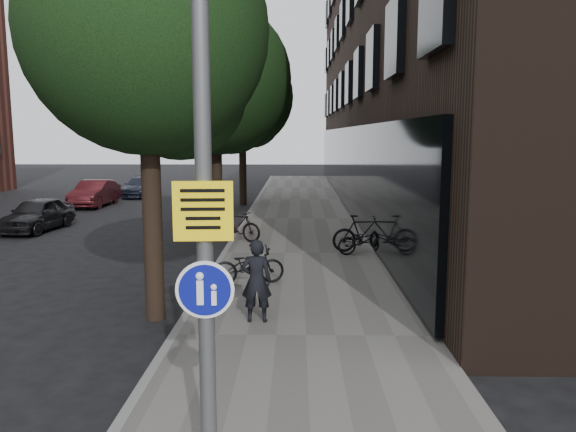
{
  "coord_description": "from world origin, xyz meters",
  "views": [
    {
      "loc": [
        0.1,
        -5.78,
        3.49
      ],
      "look_at": [
        -0.07,
        4.43,
        2.0
      ],
      "focal_mm": 35.0,
      "sensor_mm": 36.0,
      "label": 1
    }
  ],
  "objects_px": {
    "pedestrian": "(256,281)",
    "parked_car_near": "(37,214)",
    "parked_bike_facade_near": "(364,240)",
    "signpost": "(205,263)"
  },
  "relations": [
    {
      "from": "pedestrian",
      "to": "parked_car_near",
      "type": "height_order",
      "value": "pedestrian"
    },
    {
      "from": "parked_car_near",
      "to": "parked_bike_facade_near",
      "type": "bearing_deg",
      "value": -16.14
    },
    {
      "from": "parked_bike_facade_near",
      "to": "parked_car_near",
      "type": "xyz_separation_m",
      "value": [
        -11.38,
        4.45,
        0.07
      ]
    },
    {
      "from": "signpost",
      "to": "parked_car_near",
      "type": "xyz_separation_m",
      "value": [
        -8.67,
        15.25,
        -1.77
      ]
    },
    {
      "from": "signpost",
      "to": "parked_car_near",
      "type": "relative_size",
      "value": 1.26
    },
    {
      "from": "pedestrian",
      "to": "parked_bike_facade_near",
      "type": "xyz_separation_m",
      "value": [
        2.63,
        5.8,
        -0.35
      ]
    },
    {
      "from": "pedestrian",
      "to": "parked_bike_facade_near",
      "type": "height_order",
      "value": "pedestrian"
    },
    {
      "from": "pedestrian",
      "to": "parked_car_near",
      "type": "relative_size",
      "value": 0.43
    },
    {
      "from": "signpost",
      "to": "pedestrian",
      "type": "bearing_deg",
      "value": 85.71
    },
    {
      "from": "parked_bike_facade_near",
      "to": "signpost",
      "type": "bearing_deg",
      "value": 152.59
    }
  ]
}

